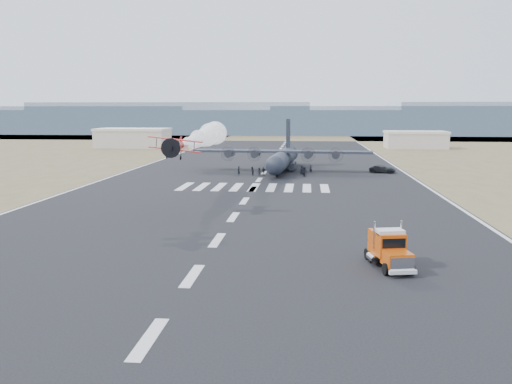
# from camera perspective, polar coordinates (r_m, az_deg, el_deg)

# --- Properties ---
(ground) EXTENTS (500.00, 500.00, 0.00)m
(ground) POSITION_cam_1_polar(r_m,az_deg,el_deg) (43.81, -6.72, -8.76)
(ground) COLOR black
(ground) RESTS_ON ground
(scrub_far) EXTENTS (500.00, 80.00, 0.00)m
(scrub_far) POSITION_cam_1_polar(r_m,az_deg,el_deg) (271.31, 3.52, 5.86)
(scrub_far) COLOR brown
(scrub_far) RESTS_ON ground
(runway_markings) EXTENTS (60.00, 260.00, 0.01)m
(runway_markings) POSITION_cam_1_polar(r_m,az_deg,el_deg) (102.08, 0.33, 1.29)
(runway_markings) COLOR silver
(runway_markings) RESTS_ON ground
(ridge_seg_b) EXTENTS (150.00, 50.00, 15.00)m
(ridge_seg_b) POSITION_cam_1_polar(r_m,az_deg,el_deg) (331.43, -19.55, 7.18)
(ridge_seg_b) COLOR #8295A6
(ridge_seg_b) RESTS_ON ground
(ridge_seg_c) EXTENTS (150.00, 50.00, 17.00)m
(ridge_seg_c) POSITION_cam_1_polar(r_m,az_deg,el_deg) (309.84, -8.49, 7.70)
(ridge_seg_c) COLOR #8295A6
(ridge_seg_c) RESTS_ON ground
(ridge_seg_d) EXTENTS (150.00, 50.00, 13.00)m
(ridge_seg_d) POSITION_cam_1_polar(r_m,az_deg,el_deg) (301.06, 3.72, 7.37)
(ridge_seg_d) COLOR #8295A6
(ridge_seg_d) RESTS_ON ground
(ridge_seg_e) EXTENTS (150.00, 50.00, 15.00)m
(ridge_seg_e) POSITION_cam_1_polar(r_m,az_deg,el_deg) (306.08, 16.08, 7.26)
(ridge_seg_e) COLOR #8295A6
(ridge_seg_e) RESTS_ON ground
(hangar_left) EXTENTS (24.50, 14.50, 6.70)m
(hangar_left) POSITION_cam_1_polar(r_m,az_deg,el_deg) (195.83, -12.80, 5.60)
(hangar_left) COLOR #AFA89B
(hangar_left) RESTS_ON ground
(hangar_right) EXTENTS (20.50, 12.50, 5.90)m
(hangar_right) POSITION_cam_1_polar(r_m,az_deg,el_deg) (194.67, 16.44, 5.33)
(hangar_right) COLOR #AFA89B
(hangar_right) RESTS_ON ground
(semi_truck) EXTENTS (3.57, 7.33, 3.22)m
(semi_truck) POSITION_cam_1_polar(r_m,az_deg,el_deg) (46.90, 13.80, -5.78)
(semi_truck) COLOR black
(semi_truck) RESTS_ON ground
(aerobatic_biplane) EXTENTS (6.75, 6.03, 2.88)m
(aerobatic_biplane) POSITION_cam_1_polar(r_m,az_deg,el_deg) (68.86, -8.47, 4.81)
(aerobatic_biplane) COLOR red
(smoke_trail) EXTENTS (4.26, 31.32, 4.26)m
(smoke_trail) POSITION_cam_1_polar(r_m,az_deg,el_deg) (94.16, -4.86, 6.01)
(smoke_trail) COLOR white
(transport_aircraft) EXTENTS (38.14, 31.37, 11.01)m
(transport_aircraft) POSITION_cam_1_polar(r_m,az_deg,el_deg) (118.17, 2.88, 3.66)
(transport_aircraft) COLOR #1E242D
(transport_aircraft) RESTS_ON ground
(support_vehicle) EXTENTS (5.84, 3.57, 1.51)m
(support_vehicle) POSITION_cam_1_polar(r_m,az_deg,el_deg) (116.64, 13.17, 2.35)
(support_vehicle) COLOR black
(support_vehicle) RESTS_ON ground
(crew_a) EXTENTS (0.74, 0.82, 1.85)m
(crew_a) POSITION_cam_1_polar(r_m,az_deg,el_deg) (109.32, -1.84, 2.26)
(crew_a) COLOR black
(crew_a) RESTS_ON ground
(crew_b) EXTENTS (0.68, 0.93, 1.74)m
(crew_b) POSITION_cam_1_polar(r_m,az_deg,el_deg) (109.01, -0.42, 2.22)
(crew_b) COLOR black
(crew_b) RESTS_ON ground
(crew_c) EXTENTS (1.12, 0.59, 1.68)m
(crew_c) POSITION_cam_1_polar(r_m,az_deg,el_deg) (108.04, 0.35, 2.14)
(crew_c) COLOR black
(crew_c) RESTS_ON ground
(crew_d) EXTENTS (1.12, 0.83, 1.71)m
(crew_d) POSITION_cam_1_polar(r_m,az_deg,el_deg) (108.78, 0.80, 2.20)
(crew_d) COLOR black
(crew_d) RESTS_ON ground
(crew_e) EXTENTS (0.83, 0.53, 1.66)m
(crew_e) POSITION_cam_1_polar(r_m,az_deg,el_deg) (111.90, 4.85, 2.33)
(crew_e) COLOR black
(crew_e) RESTS_ON ground
(crew_f) EXTENTS (1.36, 1.36, 1.57)m
(crew_f) POSITION_cam_1_polar(r_m,az_deg,el_deg) (110.69, 5.03, 2.24)
(crew_f) COLOR black
(crew_f) RESTS_ON ground
(crew_g) EXTENTS (0.71, 0.64, 1.63)m
(crew_g) POSITION_cam_1_polar(r_m,az_deg,el_deg) (114.37, 5.79, 2.45)
(crew_g) COLOR black
(crew_g) RESTS_ON ground
(crew_h) EXTENTS (0.87, 1.04, 1.83)m
(crew_h) POSITION_cam_1_polar(r_m,az_deg,el_deg) (108.03, 5.16, 2.15)
(crew_h) COLOR black
(crew_h) RESTS_ON ground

